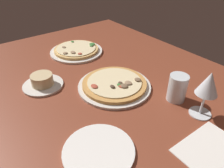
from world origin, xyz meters
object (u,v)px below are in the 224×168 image
(water_glass, at_px, (177,89))
(wine_glass_far, at_px, (208,86))
(pizza_main, at_px, (114,84))
(ramekin_on_saucer, at_px, (43,82))
(paper_menu, at_px, (208,148))
(side_plate, at_px, (99,151))
(pizza_side, at_px, (76,50))

(water_glass, bearing_deg, wine_glass_far, -179.21)
(pizza_main, xyz_separation_m, water_glass, (-0.19, -0.13, 0.03))
(ramekin_on_saucer, bearing_deg, paper_menu, -156.96)
(ramekin_on_saucer, relative_size, wine_glass_far, 0.99)
(ramekin_on_saucer, bearing_deg, side_plate, 179.30)
(paper_menu, bearing_deg, side_plate, 56.16)
(pizza_main, xyz_separation_m, paper_menu, (-0.39, -0.02, -0.01))
(paper_menu, bearing_deg, wine_glass_far, -46.19)
(side_plate, bearing_deg, ramekin_on_saucer, -0.70)
(water_glass, xyz_separation_m, side_plate, (-0.03, 0.35, -0.04))
(wine_glass_far, distance_m, paper_menu, 0.18)
(wine_glass_far, relative_size, side_plate, 0.81)
(wine_glass_far, xyz_separation_m, side_plate, (0.07, 0.35, -0.11))
(pizza_main, relative_size, pizza_side, 1.07)
(side_plate, bearing_deg, paper_menu, -124.99)
(water_glass, bearing_deg, ramekin_on_saucer, 43.24)
(ramekin_on_saucer, height_order, water_glass, water_glass)
(pizza_main, xyz_separation_m, pizza_side, (0.37, -0.04, -0.00))
(ramekin_on_saucer, xyz_separation_m, paper_menu, (-0.57, -0.24, -0.02))
(paper_menu, bearing_deg, pizza_side, 0.03)
(pizza_main, height_order, ramekin_on_saucer, ramekin_on_saucer)
(pizza_main, distance_m, wine_glass_far, 0.34)
(wine_glass_far, xyz_separation_m, paper_menu, (-0.10, 0.11, -0.11))
(pizza_side, relative_size, side_plate, 1.35)
(side_plate, bearing_deg, water_glass, -85.72)
(pizza_main, bearing_deg, wine_glass_far, -156.18)
(pizza_side, relative_size, paper_menu, 1.42)
(wine_glass_far, height_order, water_glass, wine_glass_far)
(ramekin_on_saucer, distance_m, paper_menu, 0.62)
(pizza_side, xyz_separation_m, water_glass, (-0.56, -0.09, 0.03))
(pizza_main, bearing_deg, ramekin_on_saucer, 51.18)
(ramekin_on_saucer, distance_m, side_plate, 0.40)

